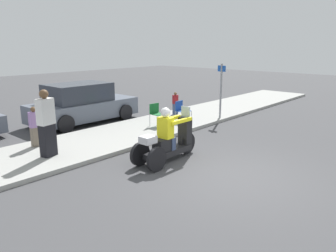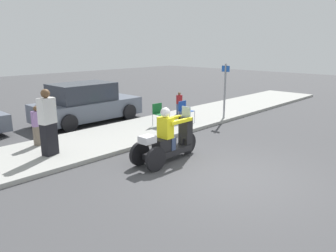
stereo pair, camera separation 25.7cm
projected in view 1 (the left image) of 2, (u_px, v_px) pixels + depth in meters
name	position (u px, v px, depth m)	size (l,w,h in m)	color
ground_plane	(230.00, 176.00, 7.79)	(60.00, 60.00, 0.00)	#424244
sidewalk_strip	(108.00, 138.00, 10.75)	(28.00, 2.80, 0.12)	#9E9E99
motorcycle_trike	(168.00, 142.00, 8.72)	(2.19, 0.69, 1.48)	black
spectator_by_tree	(35.00, 127.00, 9.59)	(0.28, 0.17, 1.19)	#726656
spectator_with_child	(175.00, 104.00, 14.06)	(0.25, 0.19, 0.96)	#38476B
spectator_end_of_line	(47.00, 125.00, 8.66)	(0.48, 0.35, 1.80)	black
folding_chair_curbside	(156.00, 112.00, 12.06)	(0.50, 0.50, 0.82)	#A5A8AD
folding_chair_set_back	(181.00, 109.00, 12.61)	(0.48, 0.48, 0.82)	#A5A8AD
parked_car_lot_far	(82.00, 104.00, 13.02)	(4.28, 2.01, 1.58)	slate
street_sign	(221.00, 89.00, 13.22)	(0.08, 0.36, 2.20)	gray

